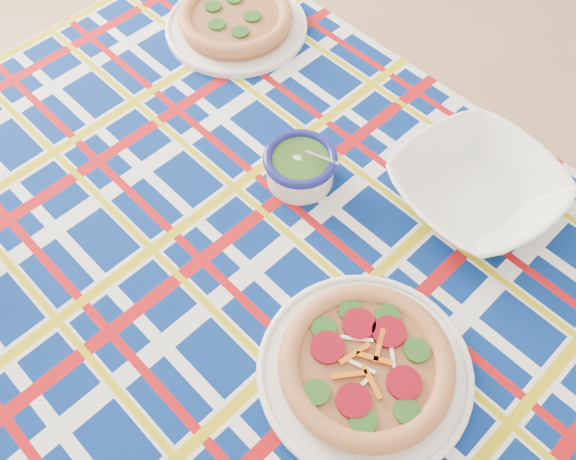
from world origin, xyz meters
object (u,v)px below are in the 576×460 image
Objects in this scene: dining_table at (303,303)px; pesto_bowl at (300,165)px; main_focaccia_plate at (366,365)px; serving_bowl at (476,188)px.

dining_table is 13.17× the size of pesto_bowl.
dining_table is 0.21m from main_focaccia_plate.
main_focaccia_plate is 2.51× the size of pesto_bowl.
dining_table is 0.35m from serving_bowl.
pesto_bowl is 0.48× the size of serving_bowl.
main_focaccia_plate is 0.37m from pesto_bowl.
main_focaccia_plate is (0.16, -0.06, 0.11)m from dining_table.
serving_bowl is at bearing 95.62° from main_focaccia_plate.
serving_bowl is (-0.04, 0.38, 0.00)m from main_focaccia_plate.
main_focaccia_plate is at bearing -36.81° from pesto_bowl.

